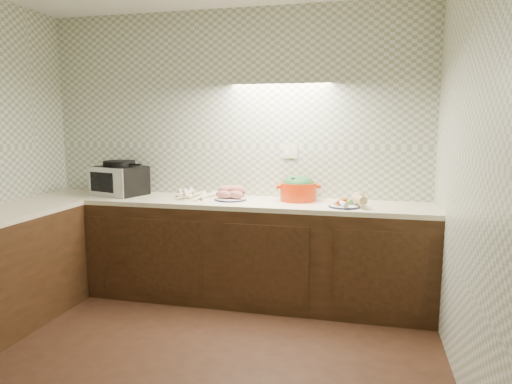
% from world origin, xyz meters
% --- Properties ---
extents(room, '(3.60, 3.60, 2.60)m').
position_xyz_m(room, '(0.00, 0.00, 1.63)').
color(room, black).
rests_on(room, ground).
extents(counter, '(3.60, 3.60, 0.90)m').
position_xyz_m(counter, '(-0.68, 0.68, 0.45)').
color(counter, black).
rests_on(counter, ground).
extents(toaster_oven, '(0.54, 0.47, 0.32)m').
position_xyz_m(toaster_oven, '(-1.05, 1.56, 1.05)').
color(toaster_oven, black).
rests_on(toaster_oven, counter).
extents(parsnip_pile, '(0.39, 0.35, 0.08)m').
position_xyz_m(parsnip_pile, '(-0.30, 1.51, 0.93)').
color(parsnip_pile, beige).
rests_on(parsnip_pile, counter).
extents(sweet_potato_plate, '(0.28, 0.28, 0.13)m').
position_xyz_m(sweet_potato_plate, '(0.06, 1.52, 0.95)').
color(sweet_potato_plate, '#171B3E').
rests_on(sweet_potato_plate, counter).
extents(onion_bowl, '(0.16, 0.16, 0.12)m').
position_xyz_m(onion_bowl, '(0.08, 1.63, 0.95)').
color(onion_bowl, black).
rests_on(onion_bowl, counter).
extents(dutch_oven, '(0.41, 0.41, 0.22)m').
position_xyz_m(dutch_oven, '(0.65, 1.62, 1.01)').
color(dutch_oven, red).
rests_on(dutch_oven, counter).
extents(veg_plate, '(0.32, 0.32, 0.12)m').
position_xyz_m(veg_plate, '(1.11, 1.42, 0.94)').
color(veg_plate, '#171B3E').
rests_on(veg_plate, counter).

